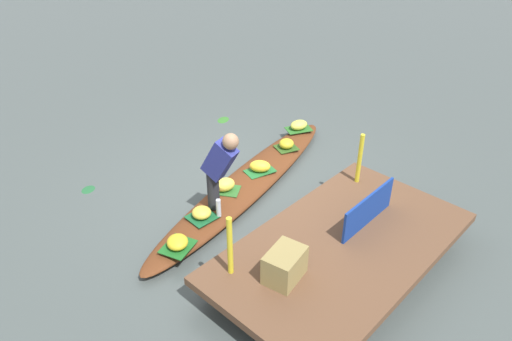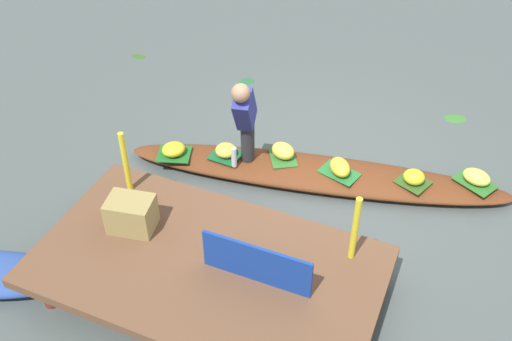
{
  "view_description": "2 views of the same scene",
  "coord_description": "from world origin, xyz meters",
  "px_view_note": "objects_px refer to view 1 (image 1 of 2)",
  "views": [
    {
      "loc": [
        4.15,
        4.12,
        4.06
      ],
      "look_at": [
        0.14,
        0.32,
        0.54
      ],
      "focal_mm": 33.77,
      "sensor_mm": 36.0,
      "label": 1
    },
    {
      "loc": [
        -1.42,
        5.07,
        4.49
      ],
      "look_at": [
        0.5,
        0.59,
        0.43
      ],
      "focal_mm": 41.08,
      "sensor_mm": 36.0,
      "label": 2
    }
  ],
  "objects_px": {
    "vendor_boat": "(247,184)",
    "water_bottle": "(219,208)",
    "produce_crate": "(285,265)",
    "market_banner": "(368,209)",
    "banana_bunch_3": "(177,242)",
    "banana_bunch_2": "(286,144)",
    "banana_bunch_0": "(299,125)",
    "banana_bunch_1": "(225,185)",
    "banana_bunch_4": "(202,213)",
    "banana_bunch_5": "(260,166)",
    "vendor_person": "(219,166)"
  },
  "relations": [
    {
      "from": "banana_bunch_4",
      "to": "produce_crate",
      "type": "height_order",
      "value": "produce_crate"
    },
    {
      "from": "banana_bunch_4",
      "to": "vendor_person",
      "type": "bearing_deg",
      "value": 166.66
    },
    {
      "from": "banana_bunch_0",
      "to": "produce_crate",
      "type": "bearing_deg",
      "value": 36.76
    },
    {
      "from": "vendor_boat",
      "to": "water_bottle",
      "type": "relative_size",
      "value": 17.32
    },
    {
      "from": "market_banner",
      "to": "produce_crate",
      "type": "xyz_separation_m",
      "value": [
        1.37,
        -0.14,
        -0.04
      ]
    },
    {
      "from": "banana_bunch_1",
      "to": "banana_bunch_2",
      "type": "relative_size",
      "value": 1.22
    },
    {
      "from": "vendor_boat",
      "to": "banana_bunch_5",
      "type": "bearing_deg",
      "value": 167.8
    },
    {
      "from": "banana_bunch_4",
      "to": "banana_bunch_5",
      "type": "bearing_deg",
      "value": -171.05
    },
    {
      "from": "water_bottle",
      "to": "banana_bunch_3",
      "type": "bearing_deg",
      "value": 6.52
    },
    {
      "from": "banana_bunch_5",
      "to": "banana_bunch_0",
      "type": "bearing_deg",
      "value": -163.17
    },
    {
      "from": "vendor_boat",
      "to": "market_banner",
      "type": "height_order",
      "value": "market_banner"
    },
    {
      "from": "banana_bunch_1",
      "to": "market_banner",
      "type": "height_order",
      "value": "market_banner"
    },
    {
      "from": "banana_bunch_1",
      "to": "water_bottle",
      "type": "distance_m",
      "value": 0.59
    },
    {
      "from": "water_bottle",
      "to": "produce_crate",
      "type": "xyz_separation_m",
      "value": [
        0.41,
        1.46,
        0.24
      ]
    },
    {
      "from": "produce_crate",
      "to": "banana_bunch_3",
      "type": "bearing_deg",
      "value": -76.14
    },
    {
      "from": "vendor_person",
      "to": "market_banner",
      "type": "distance_m",
      "value": 1.89
    },
    {
      "from": "vendor_boat",
      "to": "banana_bunch_0",
      "type": "height_order",
      "value": "banana_bunch_0"
    },
    {
      "from": "banana_bunch_4",
      "to": "banana_bunch_5",
      "type": "relative_size",
      "value": 0.8
    },
    {
      "from": "produce_crate",
      "to": "vendor_boat",
      "type": "bearing_deg",
      "value": -125.21
    },
    {
      "from": "banana_bunch_4",
      "to": "market_banner",
      "type": "relative_size",
      "value": 0.25
    },
    {
      "from": "banana_bunch_2",
      "to": "produce_crate",
      "type": "bearing_deg",
      "value": 39.91
    },
    {
      "from": "banana_bunch_3",
      "to": "produce_crate",
      "type": "xyz_separation_m",
      "value": [
        -0.34,
        1.38,
        0.3
      ]
    },
    {
      "from": "banana_bunch_0",
      "to": "water_bottle",
      "type": "bearing_deg",
      "value": 16.8
    },
    {
      "from": "banana_bunch_0",
      "to": "banana_bunch_3",
      "type": "relative_size",
      "value": 1.11
    },
    {
      "from": "market_banner",
      "to": "banana_bunch_1",
      "type": "bearing_deg",
      "value": -76.11
    },
    {
      "from": "water_bottle",
      "to": "produce_crate",
      "type": "relative_size",
      "value": 0.59
    },
    {
      "from": "banana_bunch_5",
      "to": "vendor_person",
      "type": "xyz_separation_m",
      "value": [
        1.05,
        0.28,
        0.59
      ]
    },
    {
      "from": "banana_bunch_0",
      "to": "banana_bunch_5",
      "type": "xyz_separation_m",
      "value": [
        1.45,
        0.44,
        0.0
      ]
    },
    {
      "from": "vendor_person",
      "to": "vendor_boat",
      "type": "bearing_deg",
      "value": -159.82
    },
    {
      "from": "market_banner",
      "to": "vendor_boat",
      "type": "bearing_deg",
      "value": -87.84
    },
    {
      "from": "vendor_boat",
      "to": "banana_bunch_4",
      "type": "relative_size",
      "value": 17.85
    },
    {
      "from": "banana_bunch_0",
      "to": "market_banner",
      "type": "relative_size",
      "value": 0.3
    },
    {
      "from": "banana_bunch_1",
      "to": "produce_crate",
      "type": "relative_size",
      "value": 0.66
    },
    {
      "from": "banana_bunch_3",
      "to": "produce_crate",
      "type": "height_order",
      "value": "produce_crate"
    },
    {
      "from": "banana_bunch_2",
      "to": "banana_bunch_5",
      "type": "relative_size",
      "value": 0.77
    },
    {
      "from": "water_bottle",
      "to": "market_banner",
      "type": "distance_m",
      "value": 1.89
    },
    {
      "from": "banana_bunch_2",
      "to": "vendor_boat",
      "type": "bearing_deg",
      "value": 8.82
    },
    {
      "from": "vendor_boat",
      "to": "banana_bunch_3",
      "type": "xyz_separation_m",
      "value": [
        1.62,
        0.44,
        0.17
      ]
    },
    {
      "from": "vendor_boat",
      "to": "market_banner",
      "type": "distance_m",
      "value": 2.02
    },
    {
      "from": "produce_crate",
      "to": "market_banner",
      "type": "bearing_deg",
      "value": 174.35
    },
    {
      "from": "water_bottle",
      "to": "produce_crate",
      "type": "height_order",
      "value": "produce_crate"
    },
    {
      "from": "banana_bunch_3",
      "to": "vendor_person",
      "type": "relative_size",
      "value": 0.23
    },
    {
      "from": "water_bottle",
      "to": "market_banner",
      "type": "bearing_deg",
      "value": 120.99
    },
    {
      "from": "banana_bunch_0",
      "to": "water_bottle",
      "type": "xyz_separation_m",
      "value": [
        2.6,
        0.79,
        0.04
      ]
    },
    {
      "from": "vendor_boat",
      "to": "banana_bunch_2",
      "type": "distance_m",
      "value": 1.12
    },
    {
      "from": "produce_crate",
      "to": "banana_bunch_1",
      "type": "bearing_deg",
      "value": -115.27
    },
    {
      "from": "banana_bunch_0",
      "to": "market_banner",
      "type": "distance_m",
      "value": 2.92
    },
    {
      "from": "water_bottle",
      "to": "market_banner",
      "type": "height_order",
      "value": "market_banner"
    },
    {
      "from": "banana_bunch_2",
      "to": "banana_bunch_4",
      "type": "bearing_deg",
      "value": 10.12
    },
    {
      "from": "banana_bunch_3",
      "to": "market_banner",
      "type": "relative_size",
      "value": 0.27
    }
  ]
}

